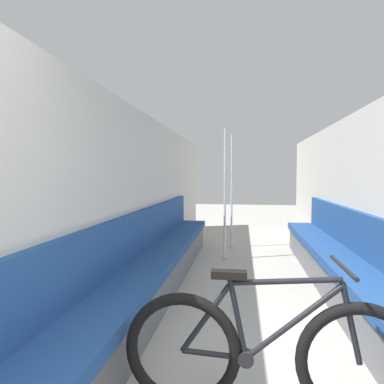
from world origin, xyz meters
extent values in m
cube|color=beige|center=(-1.31, 3.30, 1.05)|extent=(0.10, 9.79, 2.10)
cube|color=beige|center=(1.31, 3.30, 1.05)|extent=(0.10, 9.79, 2.10)
cube|color=#5B5B60|center=(-1.01, 3.14, 0.18)|extent=(0.41, 5.59, 0.37)
cube|color=navy|center=(-1.01, 3.14, 0.42)|extent=(0.49, 5.59, 0.10)
cube|color=navy|center=(-1.22, 3.14, 0.71)|extent=(0.07, 5.59, 0.47)
cube|color=#5B5B60|center=(1.01, 3.14, 0.18)|extent=(0.41, 5.59, 0.37)
cube|color=navy|center=(1.01, 3.14, 0.42)|extent=(0.49, 5.59, 0.10)
cube|color=navy|center=(1.22, 3.14, 0.71)|extent=(0.07, 5.59, 0.47)
torus|color=black|center=(-0.41, 1.36, 0.34)|extent=(0.68, 0.07, 0.68)
torus|color=black|center=(0.56, 1.36, 0.34)|extent=(0.68, 0.07, 0.68)
cylinder|color=black|center=(-0.23, 1.36, 0.33)|extent=(0.36, 0.03, 0.05)
cylinder|color=black|center=(-0.27, 1.36, 0.54)|extent=(0.29, 0.03, 0.41)
cylinder|color=black|center=(-0.09, 1.36, 0.56)|extent=(0.13, 0.03, 0.48)
cylinder|color=black|center=(0.21, 1.36, 0.54)|extent=(0.53, 0.03, 0.46)
cylinder|color=black|center=(0.16, 1.36, 0.77)|extent=(0.61, 0.03, 0.08)
cylinder|color=black|center=(0.51, 1.36, 0.56)|extent=(0.13, 0.03, 0.45)
cylinder|color=black|center=(-0.04, 1.36, 0.32)|extent=(0.09, 0.06, 0.09)
cube|color=black|center=(-0.14, 1.36, 0.80)|extent=(0.20, 0.07, 0.04)
cylinder|color=black|center=(0.46, 1.36, 0.86)|extent=(0.02, 0.46, 0.02)
cylinder|color=gray|center=(-0.26, 5.80, 0.01)|extent=(0.08, 0.08, 0.01)
cylinder|color=silver|center=(-0.26, 5.80, 1.04)|extent=(0.04, 0.04, 2.08)
cylinder|color=gray|center=(-0.34, 4.90, 0.01)|extent=(0.08, 0.08, 0.01)
cylinder|color=silver|center=(-0.34, 4.90, 1.04)|extent=(0.04, 0.04, 2.08)
camera|label=1|loc=(-0.07, -0.54, 1.36)|focal=32.00mm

